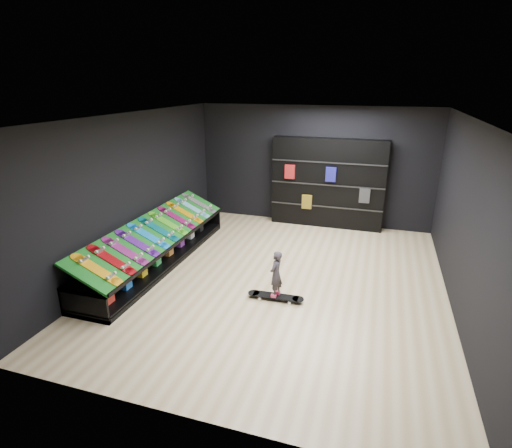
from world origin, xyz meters
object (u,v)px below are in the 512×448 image
(display_rack, at_px, (158,251))
(back_shelving, at_px, (328,183))
(floor_skateboard, at_px, (276,298))
(child, at_px, (276,283))

(display_rack, bearing_deg, back_shelving, 48.23)
(back_shelving, distance_m, floor_skateboard, 4.21)
(back_shelving, bearing_deg, display_rack, -131.77)
(back_shelving, bearing_deg, floor_skateboard, -93.79)
(back_shelving, relative_size, child, 5.71)
(floor_skateboard, bearing_deg, display_rack, 162.76)
(display_rack, distance_m, back_shelving, 4.54)
(floor_skateboard, relative_size, child, 2.00)
(back_shelving, xyz_separation_m, child, (-0.27, -4.06, -0.79))
(back_shelving, bearing_deg, child, -93.79)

